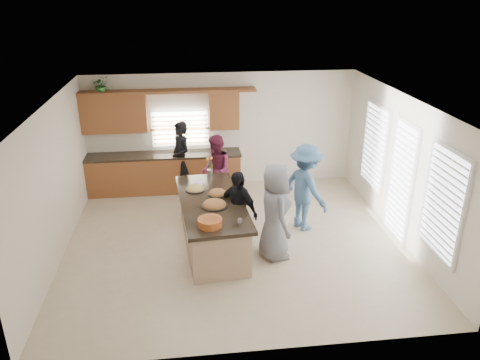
{
  "coord_description": "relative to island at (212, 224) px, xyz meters",
  "views": [
    {
      "loc": [
        -0.86,
        -8.0,
        4.68
      ],
      "look_at": [
        0.15,
        0.39,
        1.15
      ],
      "focal_mm": 35.0,
      "sensor_mm": 36.0,
      "label": 1
    }
  ],
  "objects": [
    {
      "name": "island",
      "position": [
        0.0,
        0.0,
        0.0
      ],
      "size": [
        1.37,
        2.79,
        0.95
      ],
      "rotation": [
        0.0,
        0.0,
        0.08
      ],
      "color": "tan",
      "rests_on": "ground"
    },
    {
      "name": "woman_left_back",
      "position": [
        -0.57,
        2.61,
        0.43
      ],
      "size": [
        0.66,
        0.76,
        1.77
      ],
      "primitive_type": "imported",
      "rotation": [
        0.0,
        0.0,
        -1.11
      ],
      "color": "black",
      "rests_on": "ground"
    },
    {
      "name": "woman_right_front",
      "position": [
        1.11,
        -0.52,
        0.46
      ],
      "size": [
        0.71,
        0.97,
        1.82
      ],
      "primitive_type": "imported",
      "rotation": [
        0.0,
        0.0,
        1.73
      ],
      "color": "slate",
      "rests_on": "ground"
    },
    {
      "name": "floor",
      "position": [
        0.45,
        0.07,
        -0.45
      ],
      "size": [
        6.5,
        6.5,
        0.0
      ],
      "primitive_type": "plane",
      "color": "beige",
      "rests_on": "ground"
    },
    {
      "name": "back_cabinetry",
      "position": [
        -1.02,
        2.8,
        0.46
      ],
      "size": [
        4.08,
        0.66,
        2.46
      ],
      "color": "brown",
      "rests_on": "ground"
    },
    {
      "name": "flower_vase",
      "position": [
        0.04,
        1.26,
        0.71
      ],
      "size": [
        0.14,
        0.14,
        0.41
      ],
      "color": "silver",
      "rests_on": "island"
    },
    {
      "name": "potted_plant",
      "position": [
        -2.27,
        2.89,
        2.15
      ],
      "size": [
        0.45,
        0.42,
        0.41
      ],
      "primitive_type": "imported",
      "rotation": [
        0.0,
        0.0,
        0.3
      ],
      "color": "#2C6C2B",
      "rests_on": "back_cabinetry"
    },
    {
      "name": "platter_front",
      "position": [
        0.04,
        -0.25,
        0.53
      ],
      "size": [
        0.48,
        0.48,
        0.19
      ],
      "color": "black",
      "rests_on": "island"
    },
    {
      "name": "woman_right_back",
      "position": [
        1.93,
        0.49,
        0.46
      ],
      "size": [
        1.13,
        1.35,
        1.82
      ],
      "primitive_type": "imported",
      "rotation": [
        0.0,
        0.0,
        2.04
      ],
      "color": "#3C5F84",
      "rests_on": "ground"
    },
    {
      "name": "woman_left_mid",
      "position": [
        0.22,
        1.91,
        0.36
      ],
      "size": [
        0.7,
        0.86,
        1.62
      ],
      "primitive_type": "imported",
      "rotation": [
        0.0,
        0.0,
        -1.45
      ],
      "color": "maroon",
      "rests_on": "ground"
    },
    {
      "name": "clear_cup",
      "position": [
        0.42,
        -1.0,
        0.55
      ],
      "size": [
        0.08,
        0.08,
        0.11
      ],
      "primitive_type": "cylinder",
      "color": "white",
      "rests_on": "island"
    },
    {
      "name": "platter_mid",
      "position": [
        0.13,
        0.26,
        0.52
      ],
      "size": [
        0.39,
        0.39,
        0.16
      ],
      "color": "black",
      "rests_on": "island"
    },
    {
      "name": "right_wall_glazing",
      "position": [
        3.67,
        -0.06,
        0.89
      ],
      "size": [
        0.06,
        4.0,
        2.25
      ],
      "color": "white",
      "rests_on": "ground"
    },
    {
      "name": "plate_stack",
      "position": [
        -0.21,
        0.74,
        0.52
      ],
      "size": [
        0.19,
        0.19,
        0.04
      ],
      "primitive_type": "cylinder",
      "color": "#B285C2",
      "rests_on": "island"
    },
    {
      "name": "platter_back",
      "position": [
        -0.29,
        0.52,
        0.52
      ],
      "size": [
        0.39,
        0.39,
        0.16
      ],
      "color": "black",
      "rests_on": "island"
    },
    {
      "name": "woman_left_front",
      "position": [
        0.48,
        -0.11,
        0.33
      ],
      "size": [
        0.89,
        0.93,
        1.56
      ],
      "primitive_type": "imported",
      "rotation": [
        0.0,
        0.0,
        -0.84
      ],
      "color": "black",
      "rests_on": "ground"
    },
    {
      "name": "room_shell",
      "position": [
        0.45,
        0.07,
        1.45
      ],
      "size": [
        6.52,
        6.02,
        2.81
      ],
      "color": "silver",
      "rests_on": "ground"
    },
    {
      "name": "salad_bowl",
      "position": [
        -0.09,
        -0.99,
        0.57
      ],
      "size": [
        0.41,
        0.41,
        0.13
      ],
      "color": "#BE5722",
      "rests_on": "island"
    }
  ]
}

